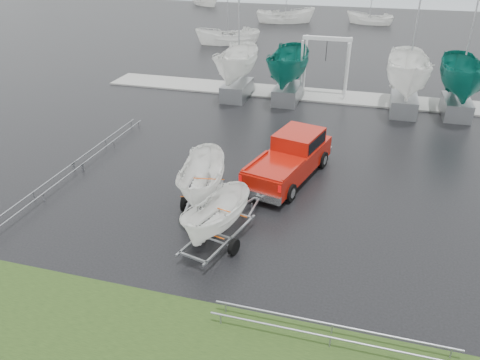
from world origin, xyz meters
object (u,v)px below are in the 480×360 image
(trailer_hitched, at_px, (217,189))
(trailer_parked, at_px, (201,149))
(pickup_truck, at_px, (292,156))
(boat_hoist, at_px, (326,58))

(trailer_hitched, bearing_deg, trailer_parked, 135.32)
(pickup_truck, xyz_separation_m, boat_hoist, (-0.04, 12.71, 1.64))
(pickup_truck, bearing_deg, boat_hoist, 104.29)
(pickup_truck, xyz_separation_m, trailer_parked, (-2.96, -4.01, 1.70))
(trailer_hitched, xyz_separation_m, trailer_parked, (-1.38, 2.27, 0.38))
(boat_hoist, bearing_deg, pickup_truck, -89.82)
(trailer_parked, bearing_deg, trailer_hitched, -68.68)
(trailer_hitched, xyz_separation_m, boat_hoist, (1.54, 18.99, 0.32))
(pickup_truck, height_order, boat_hoist, boat_hoist)
(pickup_truck, distance_m, boat_hoist, 12.81)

